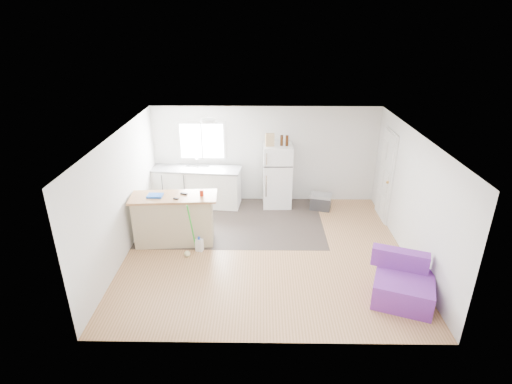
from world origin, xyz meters
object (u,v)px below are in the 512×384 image
at_px(red_cup, 202,193).
at_px(cardboard_box, 270,140).
at_px(kitchen_cabinets, 197,186).
at_px(purple_seat, 402,284).
at_px(cooler, 321,202).
at_px(cleaner_jug, 199,245).
at_px(blue_tray, 155,196).
at_px(mop, 189,245).
at_px(refrigerator, 277,176).
at_px(bottle_right, 287,141).
at_px(peninsula, 174,219).
at_px(bottle_left, 282,140).

height_order(red_cup, cardboard_box, cardboard_box).
relative_size(kitchen_cabinets, purple_seat, 1.90).
relative_size(cooler, red_cup, 4.84).
bearing_deg(cardboard_box, cleaner_jug, -124.11).
xyz_separation_m(blue_tray, cardboard_box, (2.30, 1.79, 0.63)).
distance_m(cooler, mop, 3.57).
bearing_deg(refrigerator, cooler, -13.81).
height_order(cleaner_jug, red_cup, red_cup).
distance_m(mop, cardboard_box, 3.15).
distance_m(blue_tray, cardboard_box, 2.98).
height_order(mop, red_cup, red_cup).
distance_m(refrigerator, bottle_right, 0.93).
height_order(refrigerator, bottle_right, bottle_right).
bearing_deg(refrigerator, bottle_right, -16.47).
distance_m(peninsula, red_cup, 0.83).
bearing_deg(mop, blue_tray, 158.23).
bearing_deg(bottle_left, red_cup, -132.84).
height_order(cooler, bottle_left, bottle_left).
bearing_deg(cardboard_box, mop, -125.11).
xyz_separation_m(kitchen_cabinets, refrigerator, (1.97, -0.01, 0.29)).
relative_size(cleaner_jug, red_cup, 2.61).
xyz_separation_m(refrigerator, red_cup, (-1.58, -1.83, 0.34)).
bearing_deg(cardboard_box, peninsula, -138.13).
bearing_deg(mop, cardboard_box, 68.15).
bearing_deg(bottle_right, cooler, -11.65).
xyz_separation_m(cleaner_jug, cardboard_box, (1.43, 2.11, 1.57)).
height_order(peninsula, cleaner_jug, peninsula).
bearing_deg(blue_tray, purple_seat, -21.49).
xyz_separation_m(kitchen_cabinets, blue_tray, (-0.53, -1.88, 0.58)).
relative_size(peninsula, purple_seat, 1.51).
relative_size(refrigerator, cardboard_box, 5.18).
xyz_separation_m(peninsula, red_cup, (0.59, 0.02, 0.58)).
distance_m(cooler, bottle_right, 1.72).
bearing_deg(bottle_left, mop, -129.04).
distance_m(peninsula, cooler, 3.62).
relative_size(purple_seat, mop, 1.03).
bearing_deg(cooler, blue_tray, -140.03).
relative_size(mop, bottle_left, 4.53).
xyz_separation_m(refrigerator, cooler, (1.06, -0.23, -0.58)).
bearing_deg(cleaner_jug, refrigerator, 70.43).
relative_size(cooler, cardboard_box, 1.94).
bearing_deg(purple_seat, bottle_left, 137.80).
bearing_deg(refrigerator, cardboard_box, -159.35).
bearing_deg(cardboard_box, red_cup, -128.27).
bearing_deg(red_cup, cardboard_box, 51.73).
height_order(peninsula, cardboard_box, cardboard_box).
bearing_deg(red_cup, cooler, 31.22).
height_order(mop, cardboard_box, cardboard_box).
bearing_deg(mop, cooler, 49.95).
bearing_deg(bottle_left, cleaner_jug, -128.46).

